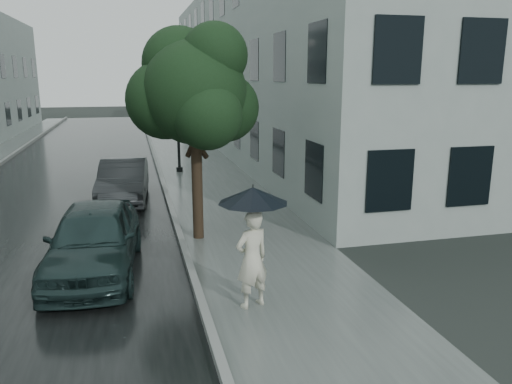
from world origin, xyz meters
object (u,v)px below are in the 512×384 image
object	(u,v)px
street_tree	(194,91)
lamp_post	(173,97)
car_near	(94,239)
car_far	(123,181)
pedestrian	(252,259)

from	to	relation	value
street_tree	lamp_post	distance (m)	9.05
lamp_post	car_near	distance (m)	11.51
car_near	car_far	bearing A→B (deg)	89.31
pedestrian	car_far	size ratio (longest dim) A/B	0.43
lamp_post	car_far	size ratio (longest dim) A/B	1.35
street_tree	car_far	xyz separation A→B (m)	(-1.86, 4.26, -3.00)
pedestrian	car_far	xyz separation A→B (m)	(-2.27, 8.47, -0.22)
lamp_post	pedestrian	bearing A→B (deg)	-72.61
pedestrian	lamp_post	xyz separation A→B (m)	(-0.15, 13.25, 2.27)
street_tree	pedestrian	bearing A→B (deg)	-84.41
car_near	car_far	distance (m)	6.18
car_near	car_far	xyz separation A→B (m)	(0.54, 6.15, -0.05)
pedestrian	street_tree	size ratio (longest dim) A/B	0.34
pedestrian	car_near	xyz separation A→B (m)	(-2.81, 2.32, -0.16)
car_far	street_tree	bearing A→B (deg)	-62.26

